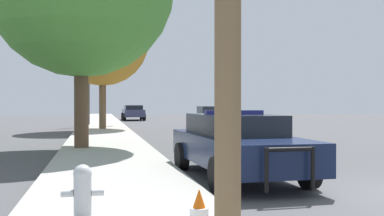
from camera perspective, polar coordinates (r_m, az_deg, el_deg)
sidewalk_left at (r=7.55m, az=-8.54°, el=-11.31°), size 3.00×110.00×0.13m
police_car at (r=10.44m, az=5.34°, el=-4.24°), size 2.19×5.10×1.46m
fire_hydrant at (r=6.45m, az=-12.84°, el=-9.44°), size 0.55×0.24×0.70m
traffic_light at (r=32.74m, az=-10.11°, el=4.79°), size 3.16×0.35×5.53m
car_background_oncoming at (r=33.27m, az=2.21°, el=-0.88°), size 2.00×4.46×1.34m
car_background_distant at (r=43.36m, az=-6.98°, el=-0.49°), size 1.97×4.33×1.35m
tree_sidewalk_mid at (r=27.88m, az=-10.57°, el=8.00°), size 5.27×5.27×7.69m
traffic_cone at (r=5.42m, az=0.85°, el=-12.40°), size 0.38×0.38×0.55m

